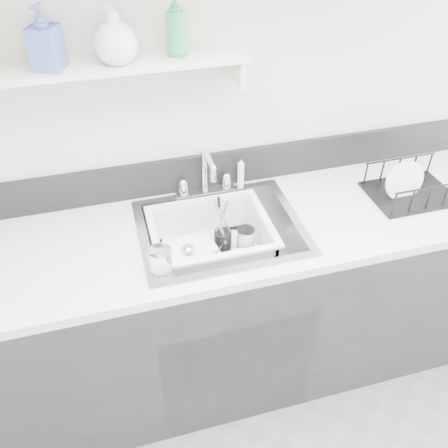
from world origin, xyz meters
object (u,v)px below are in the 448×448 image
object	(u,v)px
counter_run	(221,306)
wash_tub	(211,242)
sink	(221,245)
dish_rack	(413,183)

from	to	relation	value
counter_run	wash_tub	bearing A→B (deg)	162.00
sink	dish_rack	xyz separation A→B (m)	(0.85, 0.00, 0.15)
sink	dish_rack	world-z (taller)	dish_rack
counter_run	dish_rack	world-z (taller)	dish_rack
counter_run	wash_tub	world-z (taller)	wash_tub
counter_run	sink	world-z (taller)	sink
counter_run	wash_tub	distance (m)	0.39
sink	dish_rack	bearing A→B (deg)	0.05
dish_rack	wash_tub	bearing A→B (deg)	179.08
sink	dish_rack	distance (m)	0.86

